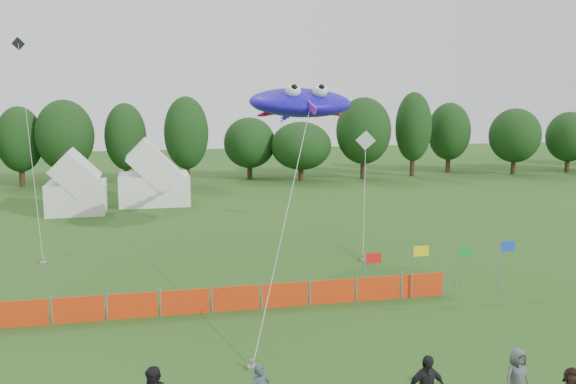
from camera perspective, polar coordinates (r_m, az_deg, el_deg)
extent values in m
cylinder|color=#382314|center=(63.03, -22.58, 1.53)|extent=(0.50, 0.50, 2.38)
ellipsoid|color=black|center=(62.74, -22.75, 4.34)|extent=(4.09, 4.09, 5.35)
cylinder|color=#382314|center=(61.64, -19.07, 1.66)|extent=(0.50, 0.50, 2.57)
ellipsoid|color=black|center=(61.33, -19.23, 4.78)|extent=(5.20, 5.20, 5.79)
cylinder|color=#382314|center=(61.22, -14.13, 1.79)|extent=(0.50, 0.50, 2.46)
ellipsoid|color=black|center=(60.91, -14.25, 4.79)|extent=(3.78, 3.78, 5.55)
cylinder|color=#382314|center=(59.92, -8.95, 1.90)|extent=(0.50, 0.50, 2.66)
ellipsoid|color=black|center=(59.59, -9.03, 5.22)|extent=(4.05, 4.05, 5.99)
cylinder|color=#382314|center=(63.24, -3.42, 2.05)|extent=(0.50, 0.50, 1.98)
ellipsoid|color=black|center=(62.97, -3.44, 4.39)|extent=(5.06, 5.06, 4.46)
cylinder|color=#382314|center=(62.27, 1.15, 1.90)|extent=(0.50, 0.50, 1.86)
ellipsoid|color=black|center=(62.02, 1.16, 4.13)|extent=(5.86, 5.86, 4.18)
cylinder|color=#382314|center=(63.84, 6.68, 2.36)|extent=(0.50, 0.50, 2.62)
ellipsoid|color=black|center=(63.54, 6.74, 5.42)|extent=(5.41, 5.41, 5.89)
cylinder|color=#382314|center=(66.41, 11.00, 2.59)|extent=(0.50, 0.50, 2.78)
ellipsoid|color=black|center=(66.11, 11.09, 5.72)|extent=(3.67, 3.67, 6.26)
cylinder|color=#382314|center=(70.21, 14.04, 2.68)|extent=(0.50, 0.50, 2.42)
ellipsoid|color=black|center=(69.94, 14.14, 5.25)|extent=(4.46, 4.46, 5.44)
cylinder|color=#382314|center=(70.79, 19.40, 2.41)|extent=(0.50, 0.50, 2.24)
ellipsoid|color=black|center=(70.54, 19.52, 4.76)|extent=(5.26, 5.26, 5.03)
cylinder|color=#382314|center=(74.41, 23.57, 2.42)|extent=(0.50, 0.50, 2.10)
ellipsoid|color=black|center=(74.17, 23.71, 4.52)|extent=(4.74, 4.74, 4.73)
cube|color=silver|center=(48.31, -18.26, -0.45)|extent=(3.99, 3.99, 2.19)
cube|color=white|center=(50.47, -11.80, 0.28)|extent=(5.24, 4.19, 2.31)
cube|color=red|center=(26.13, -22.58, -9.95)|extent=(1.90, 0.06, 1.00)
cube|color=red|center=(25.85, -18.15, -9.90)|extent=(1.90, 0.06, 1.00)
cube|color=red|center=(25.73, -13.65, -9.79)|extent=(1.90, 0.06, 1.00)
cube|color=red|center=(25.75, -9.13, -9.63)|extent=(1.90, 0.06, 1.00)
cube|color=red|center=(25.94, -4.66, -9.40)|extent=(1.90, 0.06, 1.00)
cube|color=red|center=(26.27, -0.28, -9.13)|extent=(1.90, 0.06, 1.00)
cube|color=red|center=(26.75, 3.95, -8.81)|extent=(1.90, 0.06, 1.00)
cube|color=red|center=(27.37, 8.01, -8.46)|extent=(1.90, 0.06, 1.00)
cube|color=red|center=(28.12, 11.87, -8.09)|extent=(1.90, 0.06, 1.00)
cylinder|color=gray|center=(27.17, 6.87, -7.48)|extent=(0.06, 0.06, 1.99)
cube|color=red|center=(27.08, 7.60, -5.87)|extent=(0.70, 0.02, 0.45)
cylinder|color=gray|center=(27.62, 11.00, -7.03)|extent=(0.06, 0.06, 2.25)
cube|color=yellow|center=(27.53, 11.72, -5.17)|extent=(0.70, 0.02, 0.45)
cylinder|color=gray|center=(28.44, 14.75, -6.83)|extent=(0.06, 0.06, 2.12)
cube|color=#148C26|center=(28.39, 15.45, -5.15)|extent=(0.70, 0.02, 0.45)
cylinder|color=gray|center=(29.36, 18.27, -6.36)|extent=(0.06, 0.06, 2.25)
cube|color=blue|center=(29.32, 18.95, -4.60)|extent=(0.70, 0.02, 0.45)
imported|color=#4D4E52|center=(19.52, 19.64, -15.26)|extent=(0.93, 0.73, 1.67)
ellipsoid|color=#1E0FDD|center=(34.49, 1.15, 7.96)|extent=(6.58, 5.56, 2.00)
sphere|color=white|center=(33.11, 0.45, 8.99)|extent=(0.80, 0.80, 0.80)
sphere|color=white|center=(33.46, 2.87, 8.98)|extent=(0.80, 0.80, 0.80)
ellipsoid|color=red|center=(34.36, -1.43, 7.08)|extent=(1.68, 0.74, 0.26)
ellipsoid|color=red|center=(35.09, 3.51, 7.10)|extent=(1.68, 0.74, 0.26)
cube|color=purple|center=(32.37, 2.09, 7.54)|extent=(0.37, 0.96, 0.70)
cylinder|color=#A5A5A5|center=(26.32, -0.03, -1.52)|extent=(5.19, 12.73, 7.76)
cube|color=gray|center=(21.00, -3.20, -15.28)|extent=(0.30, 0.30, 0.10)
cube|color=white|center=(40.37, 6.92, 4.57)|extent=(1.23, 0.34, 1.23)
cylinder|color=#A5A5A5|center=(36.75, 6.81, -0.25)|extent=(2.73, 7.52, 5.60)
cube|color=gray|center=(33.43, 6.69, -5.99)|extent=(0.30, 0.30, 0.10)
cube|color=black|center=(44.80, -22.85, 12.06)|extent=(0.85, 0.25, 0.85)
cylinder|color=#A5A5A5|center=(39.37, -22.00, 4.17)|extent=(2.36, 10.69, 11.60)
cube|color=gray|center=(34.90, -20.92, -5.90)|extent=(0.30, 0.30, 0.10)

